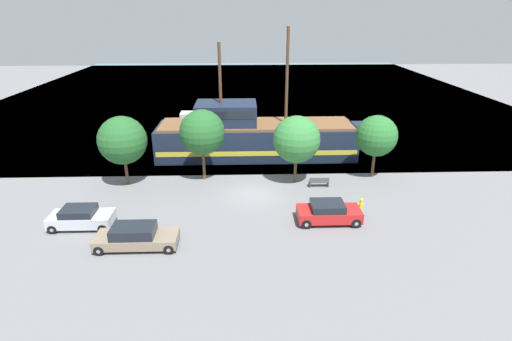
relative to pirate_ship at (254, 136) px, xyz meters
name	(u,v)px	position (x,y,z in m)	size (l,w,h in m)	color
ground_plane	(254,194)	(-0.29, -9.04, -2.01)	(160.00, 160.00, 0.00)	slate
water_surface	(247,90)	(-0.29, 34.96, -2.01)	(80.00, 80.00, 0.00)	slate
pirate_ship	(254,136)	(0.00, 0.00, 0.00)	(20.45, 5.16, 12.15)	#192338
moored_boat_dockside	(327,129)	(8.76, 7.46, -1.45)	(6.42, 2.58, 1.50)	maroon
moored_boat_outer	(192,121)	(-7.41, 11.38, -1.40)	(5.46, 2.42, 1.68)	silver
parked_car_curb_front	(136,237)	(-7.66, -16.32, -1.30)	(4.96, 1.94, 1.44)	#7F705B
parked_car_curb_mid	(329,212)	(4.67, -13.63, -1.28)	(4.26, 1.98, 1.45)	#B21E1E
parked_car_curb_rear	(81,217)	(-11.91, -13.75, -1.31)	(4.08, 1.89, 1.41)	#B7BCC6
fire_hydrant	(361,203)	(7.49, -11.65, -1.60)	(0.42, 0.25, 0.76)	yellow
bench_promenade_east	(319,182)	(5.08, -7.83, -1.57)	(1.62, 0.45, 0.85)	#4C4742
tree_row_east	(122,140)	(-10.72, -6.73, 1.80)	(3.88, 3.88, 5.76)	brown
tree_row_mideast	(202,132)	(-4.42, -5.88, 2.16)	(3.73, 3.73, 6.04)	brown
tree_row_midwest	(297,139)	(3.26, -6.75, 1.74)	(3.85, 3.85, 5.68)	brown
tree_row_west	(377,136)	(10.12, -5.80, 1.67)	(3.46, 3.46, 5.42)	brown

